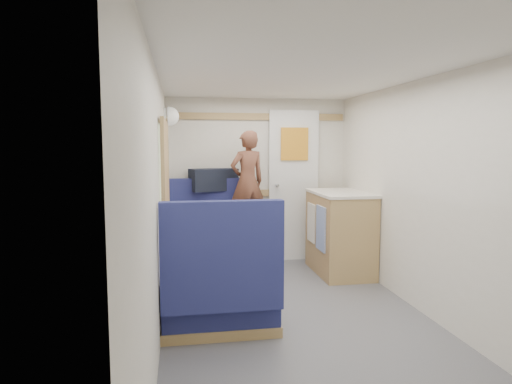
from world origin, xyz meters
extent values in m
plane|color=#515156|center=(0.00, 0.00, 0.00)|extent=(4.50, 4.50, 0.00)
plane|color=silver|center=(0.00, 0.00, 2.00)|extent=(4.50, 4.50, 0.00)
cube|color=silver|center=(0.00, 2.25, 1.00)|extent=(2.20, 0.02, 2.00)
cube|color=silver|center=(-1.10, 0.00, 1.00)|extent=(0.02, 4.50, 2.00)
cube|color=silver|center=(1.10, 0.00, 1.00)|extent=(0.02, 4.50, 2.00)
cube|color=#9E7847|center=(0.00, 2.23, 0.85)|extent=(2.15, 0.02, 0.08)
cube|color=#9E7847|center=(0.00, 2.23, 1.78)|extent=(2.15, 0.02, 0.08)
cube|color=#B6C1A4|center=(-1.08, 1.00, 1.25)|extent=(0.04, 1.30, 0.72)
cube|color=white|center=(0.45, 2.22, 0.93)|extent=(0.62, 0.04, 1.86)
cube|color=gold|center=(0.45, 2.19, 1.45)|extent=(0.34, 0.03, 0.40)
cylinder|color=silver|center=(0.23, 2.17, 0.95)|extent=(0.04, 0.10, 0.04)
cube|color=white|center=(-0.65, 1.00, 0.70)|extent=(0.62, 0.92, 0.04)
cylinder|color=silver|center=(-0.65, 1.00, 0.35)|extent=(0.08, 0.08, 0.66)
cylinder|color=silver|center=(-0.65, 1.00, 0.01)|extent=(0.36, 0.36, 0.03)
cube|color=navy|center=(-0.65, 1.80, 0.23)|extent=(0.88, 0.50, 0.45)
cube|color=navy|center=(-0.65, 2.08, 0.65)|extent=(0.88, 0.10, 0.80)
cube|color=#9E7847|center=(-0.65, 1.80, 0.04)|extent=(0.90, 0.52, 0.08)
cube|color=navy|center=(-0.65, 0.20, 0.23)|extent=(0.88, 0.50, 0.45)
cube|color=navy|center=(-0.65, -0.08, 0.65)|extent=(0.88, 0.10, 0.80)
cube|color=#9E7847|center=(-0.65, 0.20, 0.04)|extent=(0.90, 0.52, 0.08)
cube|color=#9E7847|center=(-0.65, 2.12, 0.88)|extent=(0.90, 0.14, 0.04)
sphere|color=white|center=(-1.04, 1.85, 1.75)|extent=(0.20, 0.20, 0.20)
cube|color=#9E7847|center=(0.82, 1.55, 0.45)|extent=(0.54, 0.90, 0.90)
cube|color=silver|center=(0.82, 1.55, 0.91)|extent=(0.56, 0.92, 0.03)
cube|color=#5972B2|center=(0.54, 1.37, 0.55)|extent=(0.01, 0.30, 0.48)
cube|color=silver|center=(0.54, 1.73, 0.55)|extent=(0.01, 0.28, 0.44)
imported|color=brown|center=(-0.18, 1.86, 1.03)|extent=(0.49, 0.40, 1.15)
cube|color=black|center=(-0.55, 2.12, 1.03)|extent=(0.59, 0.41, 0.26)
cube|color=white|center=(-0.50, 0.87, 0.73)|extent=(0.36, 0.41, 0.02)
sphere|color=#EF5D0A|center=(-0.53, 0.91, 0.78)|extent=(0.08, 0.08, 0.08)
cube|color=#E0C981|center=(-0.51, 0.78, 0.76)|extent=(0.11, 0.08, 0.03)
cylinder|color=white|center=(-0.75, 0.80, 0.72)|extent=(0.06, 0.06, 0.01)
cylinder|color=white|center=(-0.75, 0.80, 0.78)|extent=(0.01, 0.01, 0.10)
sphere|color=#47070F|center=(-0.75, 0.80, 0.85)|extent=(0.08, 0.08, 0.08)
cylinder|color=white|center=(-0.88, 0.78, 0.78)|extent=(0.07, 0.07, 0.11)
cylinder|color=white|center=(-0.67, 1.14, 0.78)|extent=(0.07, 0.07, 0.11)
cylinder|color=#8D5414|center=(-0.43, 1.05, 0.77)|extent=(0.07, 0.07, 0.11)
cylinder|color=black|center=(-0.64, 1.19, 0.76)|extent=(0.03, 0.03, 0.09)
cube|color=brown|center=(-0.44, 1.33, 0.78)|extent=(0.22, 0.30, 0.11)
camera|label=1|loc=(-0.94, -3.26, 1.45)|focal=32.00mm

